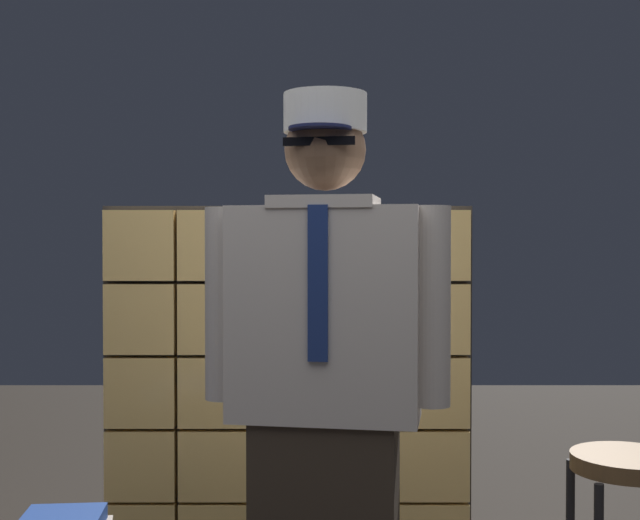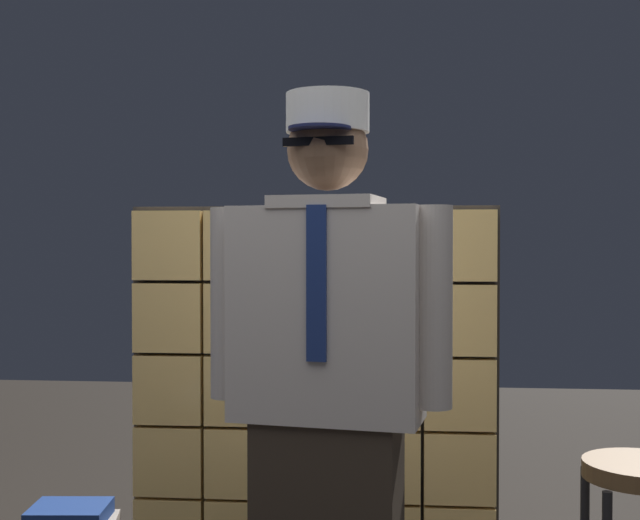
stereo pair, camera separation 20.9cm
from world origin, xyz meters
The scene contains 2 objects.
glass_block_wall centered at (0.00, 1.46, 0.76)m, with size 1.56×0.10×1.56m.
standing_person centered at (0.15, 0.39, 0.95)m, with size 0.73×0.35×1.81m.
Camera 2 is at (0.35, -1.99, 1.38)m, focal length 46.41 mm.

